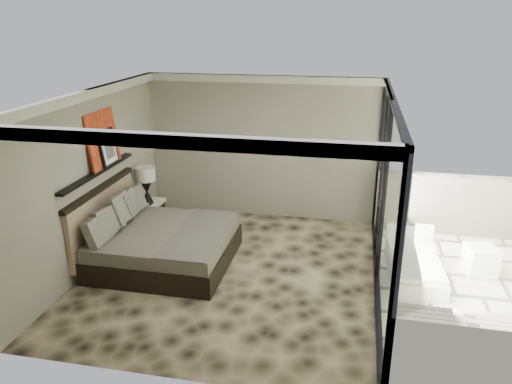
% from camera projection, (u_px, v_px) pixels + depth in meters
% --- Properties ---
extents(floor, '(5.00, 5.00, 0.00)m').
position_uv_depth(floor, '(231.00, 273.00, 7.90)').
color(floor, black).
rests_on(floor, ground).
extents(ceiling, '(4.50, 5.00, 0.02)m').
position_uv_depth(ceiling, '(228.00, 96.00, 6.96)').
color(ceiling, silver).
rests_on(ceiling, back_wall).
extents(back_wall, '(4.50, 0.02, 2.80)m').
position_uv_depth(back_wall, '(262.00, 148.00, 9.73)').
color(back_wall, gray).
rests_on(back_wall, floor).
extents(left_wall, '(0.02, 5.00, 2.80)m').
position_uv_depth(left_wall, '(92.00, 180.00, 7.86)').
color(left_wall, gray).
rests_on(left_wall, floor).
extents(glass_wall, '(0.08, 5.00, 2.80)m').
position_uv_depth(glass_wall, '(385.00, 200.00, 7.00)').
color(glass_wall, white).
rests_on(glass_wall, floor).
extents(terrace_slab, '(3.00, 5.00, 0.12)m').
position_uv_depth(terrace_slab, '(483.00, 302.00, 7.21)').
color(terrace_slab, '#BBB6A0').
rests_on(terrace_slab, ground).
extents(picture_ledge, '(0.12, 2.20, 0.05)m').
position_uv_depth(picture_ledge, '(98.00, 172.00, 7.90)').
color(picture_ledge, black).
rests_on(picture_ledge, left_wall).
extents(bed, '(2.15, 2.08, 1.19)m').
position_uv_depth(bed, '(159.00, 242.00, 8.13)').
color(bed, black).
rests_on(bed, floor).
extents(nightstand, '(0.64, 0.64, 0.54)m').
position_uv_depth(nightstand, '(148.00, 214.00, 9.51)').
color(nightstand, black).
rests_on(nightstand, floor).
extents(table_lamp, '(0.37, 0.37, 0.67)m').
position_uv_depth(table_lamp, '(146.00, 180.00, 9.31)').
color(table_lamp, black).
rests_on(table_lamp, nightstand).
extents(abstract_canvas, '(0.13, 0.90, 0.90)m').
position_uv_depth(abstract_canvas, '(103.00, 139.00, 8.00)').
color(abstract_canvas, red).
rests_on(abstract_canvas, picture_ledge).
extents(framed_print, '(0.11, 0.50, 0.60)m').
position_uv_depth(framed_print, '(108.00, 148.00, 8.07)').
color(framed_print, black).
rests_on(framed_print, picture_ledge).
extents(ottoman, '(0.52, 0.52, 0.44)m').
position_uv_depth(ottoman, '(480.00, 260.00, 7.83)').
color(ottoman, white).
rests_on(ottoman, terrace_slab).
extents(lounger, '(0.84, 1.55, 0.59)m').
position_uv_depth(lounger, '(414.00, 265.00, 7.75)').
color(lounger, silver).
rests_on(lounger, terrace_slab).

